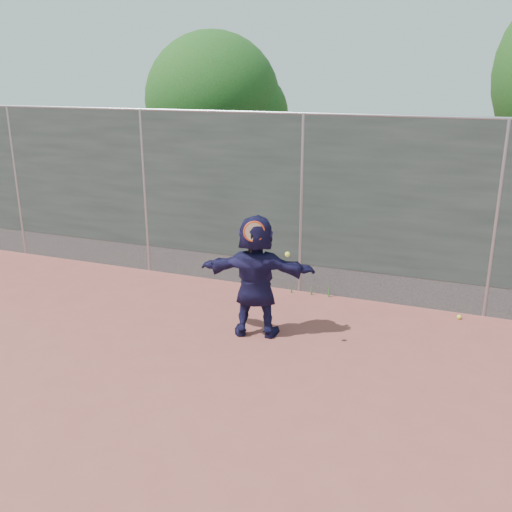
% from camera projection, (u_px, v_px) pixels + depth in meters
% --- Properties ---
extents(ground, '(80.00, 80.00, 0.00)m').
position_uv_depth(ground, '(213.00, 390.00, 6.81)').
color(ground, '#9E4C42').
rests_on(ground, ground).
extents(player, '(1.72, 0.86, 1.77)m').
position_uv_depth(player, '(256.00, 276.00, 8.01)').
color(player, '#18153B').
rests_on(player, ground).
extents(ball_ground, '(0.07, 0.07, 0.07)m').
position_uv_depth(ball_ground, '(459.00, 317.00, 8.76)').
color(ball_ground, '#EFFA37').
rests_on(ball_ground, ground).
extents(fence, '(20.00, 0.06, 3.03)m').
position_uv_depth(fence, '(302.00, 201.00, 9.44)').
color(fence, '#38423D').
rests_on(fence, ground).
extents(swing_action, '(0.67, 0.20, 0.51)m').
position_uv_depth(swing_action, '(257.00, 235.00, 7.59)').
color(swing_action, '#DC4414').
rests_on(swing_action, ground).
extents(tree_left, '(3.15, 3.00, 4.53)m').
position_uv_depth(tree_left, '(220.00, 105.00, 12.71)').
color(tree_left, '#382314').
rests_on(tree_left, ground).
extents(weed_clump, '(0.68, 0.07, 0.30)m').
position_uv_depth(weed_clump, '(314.00, 288.00, 9.67)').
color(weed_clump, '#387226').
rests_on(weed_clump, ground).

